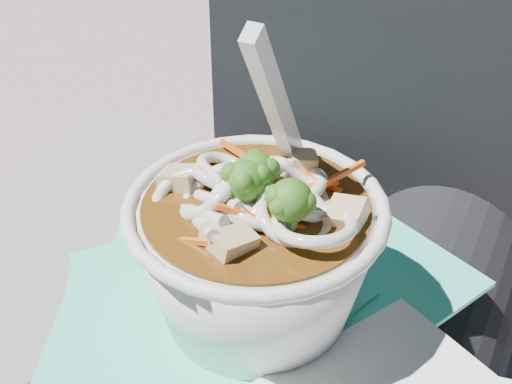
% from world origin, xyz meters
% --- Properties ---
extents(person_body, '(0.34, 0.94, 1.01)m').
position_xyz_m(person_body, '(-0.00, 0.09, 0.56)').
color(person_body, black).
rests_on(person_body, ground).
extents(plastic_bag, '(0.31, 0.36, 0.02)m').
position_xyz_m(plastic_bag, '(-0.03, 0.00, 0.62)').
color(plastic_bag, '#32D3AD').
rests_on(plastic_bag, lap).
extents(udon_bowl, '(0.19, 0.19, 0.21)m').
position_xyz_m(udon_bowl, '(-0.01, -0.00, 0.69)').
color(udon_bowl, silver).
rests_on(udon_bowl, plastic_bag).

